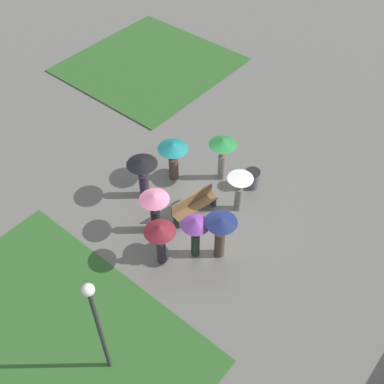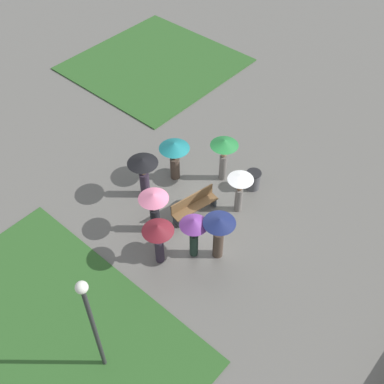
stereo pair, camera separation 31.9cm
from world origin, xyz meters
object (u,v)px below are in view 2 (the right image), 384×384
at_px(crowd_person_white, 240,183).
at_px(crowd_person_green, 224,149).
at_px(crowd_person_maroon, 158,234).
at_px(crowd_person_navy, 219,230).
at_px(crowd_person_purple, 194,228).
at_px(park_bench, 194,205).
at_px(trash_bin, 253,180).
at_px(crowd_person_pink, 154,205).
at_px(lamp_post, 91,317).
at_px(crowd_person_black, 143,169).
at_px(crowd_person_teal, 174,152).

distance_m(crowd_person_white, crowd_person_green, 1.76).
bearing_deg(crowd_person_maroon, crowd_person_navy, -18.65).
height_order(crowd_person_navy, crowd_person_purple, crowd_person_navy).
xyz_separation_m(park_bench, crowd_person_purple, (-1.39, -1.22, 0.91)).
distance_m(crowd_person_navy, crowd_person_white, 2.25).
bearing_deg(crowd_person_purple, trash_bin, -66.60).
bearing_deg(crowd_person_navy, park_bench, -65.11).
relative_size(trash_bin, crowd_person_pink, 0.43).
relative_size(park_bench, crowd_person_maroon, 1.05).
distance_m(lamp_post, trash_bin, 8.99).
relative_size(trash_bin, crowd_person_maroon, 0.43).
distance_m(crowd_person_navy, crowd_person_purple, 0.82).
bearing_deg(crowd_person_navy, lamp_post, 50.38).
xyz_separation_m(trash_bin, crowd_person_pink, (-4.02, 1.36, 0.93)).
distance_m(crowd_person_purple, crowd_person_maroon, 1.19).
bearing_deg(lamp_post, crowd_person_pink, 27.56).
bearing_deg(crowd_person_pink, crowd_person_black, -159.03).
height_order(lamp_post, crowd_person_white, lamp_post).
xyz_separation_m(park_bench, lamp_post, (-6.08, -1.88, 2.27)).
bearing_deg(lamp_post, crowd_person_green, 15.28).
distance_m(crowd_person_navy, crowd_person_pink, 2.46).
xyz_separation_m(crowd_person_white, crowd_person_maroon, (-3.59, 0.59, -0.00)).
bearing_deg(crowd_person_black, crowd_person_teal, -60.90).
height_order(park_bench, crowd_person_maroon, crowd_person_maroon).
bearing_deg(lamp_post, crowd_person_teal, 27.76).
bearing_deg(crowd_person_green, crowd_person_teal, 141.56).
height_order(crowd_person_purple, crowd_person_white, crowd_person_white).
height_order(crowd_person_black, crowd_person_purple, crowd_person_black).
xyz_separation_m(trash_bin, crowd_person_black, (-3.04, 2.87, 0.94)).
bearing_deg(crowd_person_teal, crowd_person_black, -167.11).
xyz_separation_m(lamp_post, trash_bin, (8.62, 1.04, -2.35)).
bearing_deg(park_bench, crowd_person_maroon, -155.71).
height_order(park_bench, crowd_person_black, crowd_person_black).
height_order(crowd_person_purple, crowd_person_green, crowd_person_green).
distance_m(crowd_person_teal, crowd_person_pink, 2.78).
bearing_deg(crowd_person_teal, crowd_person_white, -64.07).
bearing_deg(crowd_person_teal, trash_bin, -38.76).
bearing_deg(park_bench, crowd_person_teal, 73.91).
relative_size(trash_bin, crowd_person_black, 0.42).
relative_size(crowd_person_navy, crowd_person_purple, 1.04).
distance_m(trash_bin, crowd_person_black, 4.29).
distance_m(crowd_person_white, crowd_person_pink, 3.17).
bearing_deg(crowd_person_black, crowd_person_white, -114.17).
bearing_deg(trash_bin, crowd_person_navy, -163.32).
bearing_deg(crowd_person_purple, lamp_post, 115.83).
bearing_deg(crowd_person_white, crowd_person_purple, 73.94).
distance_m(crowd_person_teal, crowd_person_purple, 3.86).
bearing_deg(crowd_person_teal, crowd_person_navy, -95.85).
xyz_separation_m(crowd_person_white, crowd_person_green, (0.93, 1.49, 0.13)).
bearing_deg(crowd_person_navy, crowd_person_green, -93.42).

